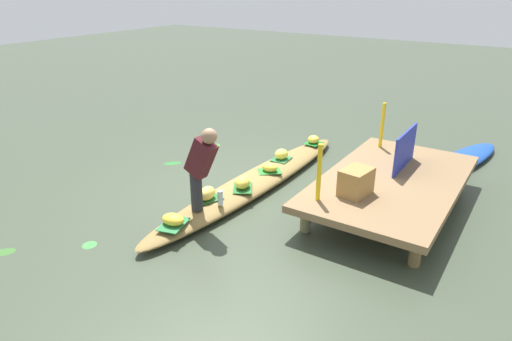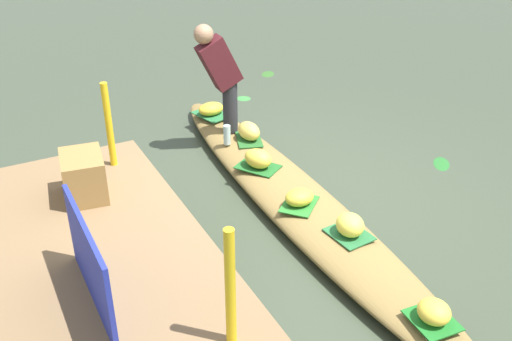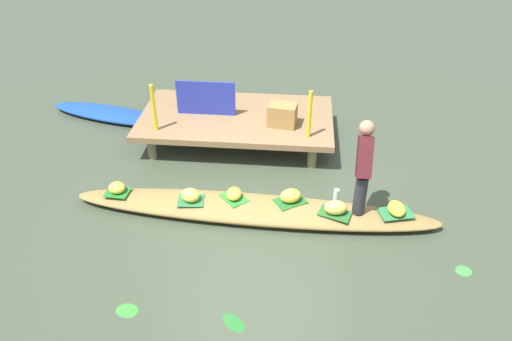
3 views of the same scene
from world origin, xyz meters
name	(u,v)px [view 2 (image 2 of 3)]	position (x,y,z in m)	size (l,w,h in m)	color
canal_water	(291,206)	(0.00, 0.00, 0.00)	(40.00, 40.00, 0.00)	#3B4534
dock_platform	(78,264)	(-0.49, 2.03, 0.40)	(3.20, 1.80, 0.46)	olive
vendor_boat	(291,197)	(0.00, 0.00, 0.10)	(5.00, 0.68, 0.20)	olive
leaf_mat_0	(249,139)	(1.08, -0.12, 0.20)	(0.41, 0.25, 0.01)	#265E27
banana_bunch_0	(249,131)	(1.08, -0.12, 0.30)	(0.30, 0.20, 0.19)	#F8D257
leaf_mat_1	(258,167)	(0.49, 0.09, 0.20)	(0.40, 0.28, 0.01)	#206025
banana_bunch_1	(258,159)	(0.49, 0.09, 0.29)	(0.29, 0.21, 0.18)	yellow
leaf_mat_2	(299,204)	(-0.28, 0.09, 0.20)	(0.37, 0.27, 0.01)	#2A7A2B
banana_bunch_2	(299,197)	(-0.28, 0.09, 0.27)	(0.26, 0.21, 0.14)	yellow
leaf_mat_3	(432,320)	(-1.91, 0.07, 0.20)	(0.32, 0.28, 0.01)	#1D6F25
banana_bunch_3	(434,312)	(-1.91, 0.07, 0.28)	(0.23, 0.21, 0.15)	yellow
leaf_mat_4	(211,114)	(1.88, -0.03, 0.20)	(0.43, 0.29, 0.01)	#29733E
banana_bunch_4	(211,109)	(1.88, -0.03, 0.27)	(0.31, 0.22, 0.14)	yellow
leaf_mat_5	(349,234)	(-0.86, -0.02, 0.20)	(0.35, 0.29, 0.01)	#286B38
banana_bunch_5	(350,225)	(-0.86, -0.02, 0.29)	(0.25, 0.22, 0.18)	#F9E74F
vendor_person	(220,72)	(1.39, 0.06, 0.89)	(0.20, 0.50, 1.21)	#28282D
water_bottle	(227,135)	(1.10, 0.13, 0.30)	(0.07, 0.07, 0.21)	silver
market_banner	(89,263)	(-0.99, 2.03, 0.76)	(0.98, 0.03, 0.58)	#24319D
railing_post_west	(230,288)	(-1.69, 1.43, 0.85)	(0.06, 0.06, 0.76)	yellow
railing_post_east	(109,125)	(0.71, 1.43, 0.85)	(0.06, 0.06, 0.76)	yellow
produce_crate	(84,176)	(0.29, 1.77, 0.64)	(0.44, 0.32, 0.36)	olive
drifting_plant_1	(244,98)	(2.60, -0.82, 0.00)	(0.19, 0.18, 0.01)	#3B843D
drifting_plant_2	(268,74)	(3.29, -1.57, 0.00)	(0.28, 0.18, 0.01)	#346528
drifting_plant_3	(441,164)	(-0.03, -1.83, 0.00)	(0.32, 0.17, 0.01)	#266A2A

